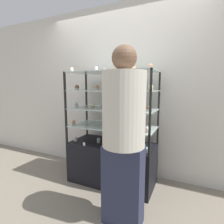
# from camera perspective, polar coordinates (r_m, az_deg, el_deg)

# --- Properties ---
(ground_plane) EXTENTS (20.00, 20.00, 0.00)m
(ground_plane) POSITION_cam_1_polar(r_m,az_deg,el_deg) (2.74, 0.00, -21.66)
(ground_plane) COLOR gray
(back_wall) EXTENTS (8.00, 0.05, 2.60)m
(back_wall) POSITION_cam_1_polar(r_m,az_deg,el_deg) (2.76, 3.67, 6.89)
(back_wall) COLOR silver
(back_wall) RESTS_ON ground_plane
(display_base) EXTENTS (1.19, 0.55, 0.57)m
(display_base) POSITION_cam_1_polar(r_m,az_deg,el_deg) (2.60, 0.00, -16.17)
(display_base) COLOR black
(display_base) RESTS_ON ground_plane
(display_riser_lower) EXTENTS (1.19, 0.55, 0.25)m
(display_riser_lower) POSITION_cam_1_polar(r_m,az_deg,el_deg) (2.44, 0.00, -4.95)
(display_riser_lower) COLOR black
(display_riser_lower) RESTS_ON display_base
(display_riser_middle) EXTENTS (1.19, 0.55, 0.25)m
(display_riser_middle) POSITION_cam_1_polar(r_m,az_deg,el_deg) (2.39, 0.00, 0.84)
(display_riser_middle) COLOR black
(display_riser_middle) RESTS_ON display_riser_lower
(display_riser_upper) EXTENTS (1.19, 0.55, 0.25)m
(display_riser_upper) POSITION_cam_1_polar(r_m,az_deg,el_deg) (2.37, 0.00, 6.78)
(display_riser_upper) COLOR black
(display_riser_upper) RESTS_ON display_riser_middle
(display_riser_top) EXTENTS (1.19, 0.55, 0.25)m
(display_riser_top) POSITION_cam_1_polar(r_m,az_deg,el_deg) (2.38, 0.00, 12.76)
(display_riser_top) COLOR black
(display_riser_top) RESTS_ON display_riser_upper
(layer_cake_centerpiece) EXTENTS (0.18, 0.18, 0.11)m
(layer_cake_centerpiece) POSITION_cam_1_polar(r_m,az_deg,el_deg) (2.41, 2.01, -3.37)
(layer_cake_centerpiece) COLOR #DBBC84
(layer_cake_centerpiece) RESTS_ON display_riser_lower
(sheet_cake_frosted) EXTENTS (0.24, 0.17, 0.06)m
(sheet_cake_frosted) POSITION_cam_1_polar(r_m,az_deg,el_deg) (2.31, 4.26, 13.98)
(sheet_cake_frosted) COLOR #DBBC84
(sheet_cake_frosted) RESTS_ON display_riser_top
(cupcake_0) EXTENTS (0.05, 0.05, 0.07)m
(cupcake_0) POSITION_cam_1_polar(r_m,az_deg,el_deg) (2.64, -11.83, -8.59)
(cupcake_0) COLOR beige
(cupcake_0) RESTS_ON display_base
(cupcake_1) EXTENTS (0.05, 0.05, 0.07)m
(cupcake_1) POSITION_cam_1_polar(r_m,az_deg,el_deg) (2.53, -4.41, -9.20)
(cupcake_1) COLOR #CCB28C
(cupcake_1) RESTS_ON display_base
(cupcake_2) EXTENTS (0.05, 0.05, 0.07)m
(cupcake_2) POSITION_cam_1_polar(r_m,az_deg,el_deg) (2.30, 2.82, -10.96)
(cupcake_2) COLOR #CCB28C
(cupcake_2) RESTS_ON display_base
(cupcake_3) EXTENTS (0.05, 0.05, 0.07)m
(cupcake_3) POSITION_cam_1_polar(r_m,az_deg,el_deg) (2.20, 11.38, -12.02)
(cupcake_3) COLOR #CCB28C
(cupcake_3) RESTS_ON display_base
(price_tag_0) EXTENTS (0.04, 0.00, 0.04)m
(price_tag_0) POSITION_cam_1_polar(r_m,az_deg,el_deg) (2.42, -9.11, -10.34)
(price_tag_0) COLOR white
(price_tag_0) RESTS_ON display_base
(cupcake_4) EXTENTS (0.06, 0.06, 0.07)m
(cupcake_4) POSITION_cam_1_polar(r_m,az_deg,el_deg) (2.58, -12.46, -3.36)
(cupcake_4) COLOR #CCB28C
(cupcake_4) RESTS_ON display_riser_lower
(cupcake_5) EXTENTS (0.06, 0.06, 0.07)m
(cupcake_5) POSITION_cam_1_polar(r_m,az_deg,el_deg) (2.14, 11.46, -5.69)
(cupcake_5) COLOR #CCB28C
(cupcake_5) RESTS_ON display_riser_lower
(price_tag_1) EXTENTS (0.04, 0.00, 0.04)m
(price_tag_1) POSITION_cam_1_polar(r_m,az_deg,el_deg) (2.12, 2.41, -5.96)
(price_tag_1) COLOR white
(price_tag_1) RESTS_ON display_riser_lower
(cupcake_6) EXTENTS (0.06, 0.06, 0.07)m
(cupcake_6) POSITION_cam_1_polar(r_m,az_deg,el_deg) (2.59, -11.63, 2.29)
(cupcake_6) COLOR beige
(cupcake_6) RESTS_ON display_riser_middle
(cupcake_7) EXTENTS (0.06, 0.06, 0.07)m
(cupcake_7) POSITION_cam_1_polar(r_m,az_deg,el_deg) (2.46, -6.41, 2.12)
(cupcake_7) COLOR #CCB28C
(cupcake_7) RESTS_ON display_riser_middle
(cupcake_8) EXTENTS (0.06, 0.06, 0.07)m
(cupcake_8) POSITION_cam_1_polar(r_m,az_deg,el_deg) (2.30, -0.66, 1.72)
(cupcake_8) COLOR beige
(cupcake_8) RESTS_ON display_riser_middle
(cupcake_9) EXTENTS (0.06, 0.06, 0.07)m
(cupcake_9) POSITION_cam_1_polar(r_m,az_deg,el_deg) (2.21, 5.49, 1.45)
(cupcake_9) COLOR white
(cupcake_9) RESTS_ON display_riser_middle
(cupcake_10) EXTENTS (0.06, 0.06, 0.07)m
(cupcake_10) POSITION_cam_1_polar(r_m,az_deg,el_deg) (2.14, 11.85, 1.07)
(cupcake_10) COLOR beige
(cupcake_10) RESTS_ON display_riser_middle
(price_tag_2) EXTENTS (0.04, 0.00, 0.04)m
(price_tag_2) POSITION_cam_1_polar(r_m,az_deg,el_deg) (2.11, 0.12, 0.84)
(price_tag_2) COLOR white
(price_tag_2) RESTS_ON display_riser_middle
(cupcake_11) EXTENTS (0.06, 0.06, 0.07)m
(cupcake_11) POSITION_cam_1_polar(r_m,az_deg,el_deg) (2.57, -11.39, 7.82)
(cupcake_11) COLOR beige
(cupcake_11) RESTS_ON display_riser_upper
(cupcake_12) EXTENTS (0.06, 0.06, 0.07)m
(cupcake_12) POSITION_cam_1_polar(r_m,az_deg,el_deg) (2.37, -4.96, 7.93)
(cupcake_12) COLOR beige
(cupcake_12) RESTS_ON display_riser_upper
(cupcake_13) EXTENTS (0.06, 0.06, 0.07)m
(cupcake_13) POSITION_cam_1_polar(r_m,az_deg,el_deg) (2.18, 2.65, 7.93)
(cupcake_13) COLOR #CCB28C
(cupcake_13) RESTS_ON display_riser_upper
(cupcake_14) EXTENTS (0.06, 0.06, 0.07)m
(cupcake_14) POSITION_cam_1_polar(r_m,az_deg,el_deg) (2.12, 12.50, 7.74)
(cupcake_14) COLOR #CCB28C
(cupcake_14) RESTS_ON display_riser_upper
(price_tag_3) EXTENTS (0.04, 0.00, 0.04)m
(price_tag_3) POSITION_cam_1_polar(r_m,az_deg,el_deg) (2.06, 2.20, 7.57)
(price_tag_3) COLOR white
(price_tag_3) RESTS_ON display_riser_upper
(cupcake_15) EXTENTS (0.05, 0.05, 0.06)m
(cupcake_15) POSITION_cam_1_polar(r_m,az_deg,el_deg) (2.55, -13.01, 13.26)
(cupcake_15) COLOR white
(cupcake_15) RESTS_ON display_riser_top
(cupcake_16) EXTENTS (0.05, 0.05, 0.06)m
(cupcake_16) POSITION_cam_1_polar(r_m,az_deg,el_deg) (2.37, -5.23, 13.82)
(cupcake_16) COLOR white
(cupcake_16) RESTS_ON display_riser_top
(cupcake_17) EXTENTS (0.05, 0.05, 0.06)m
(cupcake_17) POSITION_cam_1_polar(r_m,az_deg,el_deg) (2.13, 12.49, 14.32)
(cupcake_17) COLOR beige
(cupcake_17) RESTS_ON display_riser_top
(price_tag_4) EXTENTS (0.04, 0.00, 0.04)m
(price_tag_4) POSITION_cam_1_polar(r_m,az_deg,el_deg) (2.15, -2.50, 14.21)
(price_tag_4) COLOR white
(price_tag_4) RESTS_ON display_riser_top
(customer_figure) EXTENTS (0.40, 0.40, 1.73)m
(customer_figure) POSITION_cam_1_polar(r_m,az_deg,el_deg) (1.67, 3.80, -6.99)
(customer_figure) COLOR #282D47
(customer_figure) RESTS_ON ground_plane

